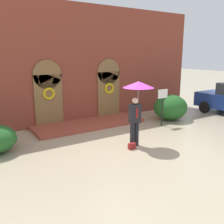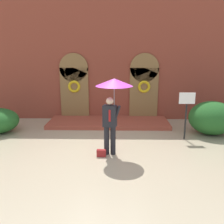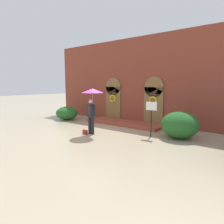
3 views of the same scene
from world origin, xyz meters
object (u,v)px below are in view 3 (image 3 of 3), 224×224
(handbag, at_px, (85,132))
(shrub_left, at_px, (67,113))
(shrub_right, at_px, (180,125))
(person_with_umbrella, at_px, (92,97))
(sign_post, at_px, (151,113))

(handbag, relative_size, shrub_left, 0.18)
(shrub_right, bearing_deg, handbag, -151.45)
(person_with_umbrella, bearing_deg, shrub_right, 28.46)
(handbag, distance_m, sign_post, 3.51)
(shrub_left, distance_m, shrub_right, 8.33)
(handbag, xyz_separation_m, sign_post, (2.94, 1.61, 1.05))
(person_with_umbrella, relative_size, shrub_left, 1.48)
(sign_post, bearing_deg, shrub_right, 28.05)
(handbag, relative_size, sign_post, 0.16)
(sign_post, distance_m, shrub_left, 7.20)
(person_with_umbrella, distance_m, sign_post, 3.04)
(person_with_umbrella, xyz_separation_m, shrub_right, (3.77, 2.04, -1.27))
(sign_post, distance_m, shrub_right, 1.44)
(handbag, bearing_deg, shrub_right, 31.39)
(sign_post, xyz_separation_m, shrub_left, (-7.14, 0.64, -0.69))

